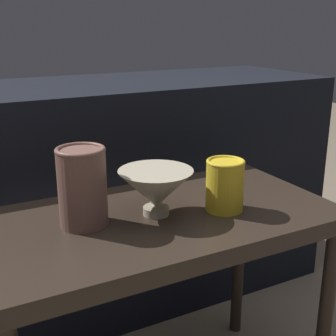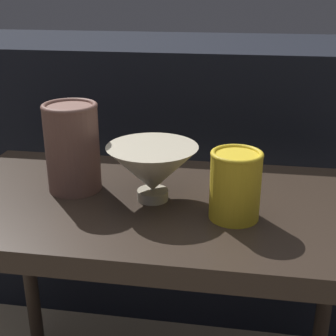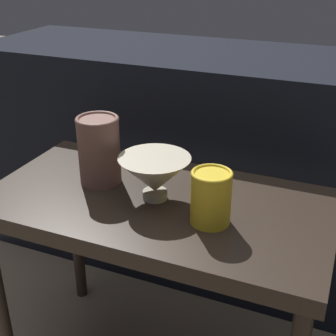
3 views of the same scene
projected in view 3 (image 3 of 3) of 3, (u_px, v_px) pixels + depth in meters
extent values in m
cube|color=#2D231C|center=(158.00, 206.00, 1.11)|extent=(0.81, 0.43, 0.04)
cylinder|color=#2D231C|center=(0.00, 303.00, 1.21)|extent=(0.04, 0.04, 0.52)
cylinder|color=#2D231C|center=(76.00, 231.00, 1.51)|extent=(0.04, 0.04, 0.52)
cylinder|color=#2D231C|center=(312.00, 291.00, 1.25)|extent=(0.04, 0.04, 0.52)
cube|color=black|center=(224.00, 165.00, 1.65)|extent=(1.73, 0.50, 0.78)
cylinder|color=#B2A88E|center=(156.00, 194.00, 1.10)|extent=(0.06, 0.06, 0.02)
cone|color=#B2A88E|center=(156.00, 174.00, 1.08)|extent=(0.17, 0.17, 0.09)
cylinder|color=brown|center=(99.00, 151.00, 1.14)|extent=(0.10, 0.10, 0.17)
torus|color=brown|center=(97.00, 119.00, 1.11)|extent=(0.10, 0.10, 0.01)
cylinder|color=gold|center=(211.00, 198.00, 0.98)|extent=(0.09, 0.09, 0.12)
torus|color=gold|center=(212.00, 174.00, 0.96)|extent=(0.09, 0.09, 0.01)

